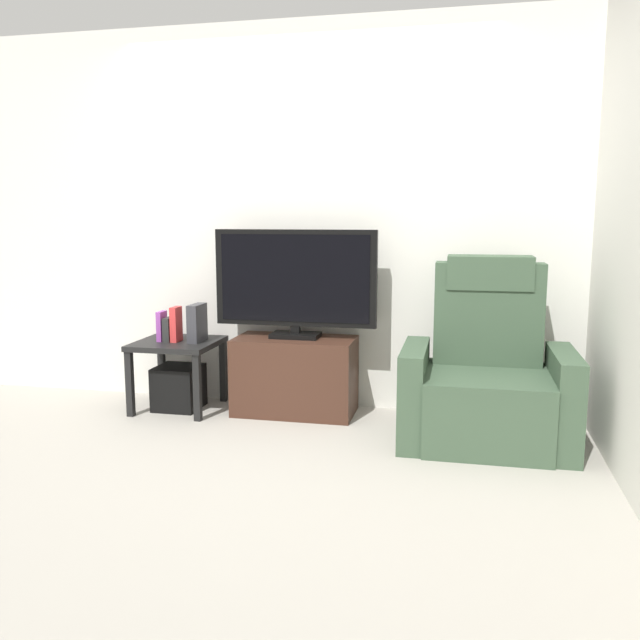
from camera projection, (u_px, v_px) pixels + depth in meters
The scene contains 11 objects.
ground_plane at pixel (260, 458), 3.63m from camera, with size 6.40×6.40×0.00m, color #9E998E.
wall_back at pixel (306, 219), 4.52m from camera, with size 6.40×0.06×2.60m, color silver.
tv_stand at pixel (295, 375), 4.42m from camera, with size 0.80×0.42×0.51m.
television at pixel (295, 281), 4.34m from camera, with size 1.09×0.20×0.72m.
recliner_armchair at pixel (487, 378), 3.88m from camera, with size 0.98×0.78×1.08m.
side_table at pixel (178, 352), 4.51m from camera, with size 0.54×0.54×0.48m.
subwoofer_box at pixel (179, 387), 4.55m from camera, with size 0.30×0.30×0.30m, color black.
book_leftmost at pixel (162, 326), 4.48m from camera, with size 0.03×0.11×0.20m, color purple.
book_middle at pixel (169, 329), 4.47m from camera, with size 0.05×0.13×0.16m, color #262626.
book_rightmost at pixel (176, 324), 4.46m from camera, with size 0.04×0.11×0.24m, color red.
game_console at pixel (197, 323), 4.45m from camera, with size 0.07×0.20×0.25m, color #333338.
Camera 1 is at (1.06, -3.32, 1.32)m, focal length 37.02 mm.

